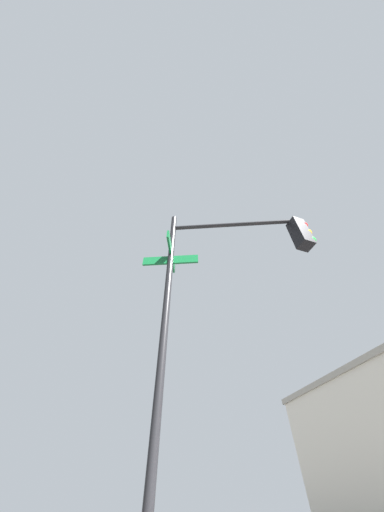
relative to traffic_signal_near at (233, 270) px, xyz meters
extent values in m
cylinder|color=black|center=(-0.48, -1.11, -1.29)|extent=(0.12, 0.12, 6.18)
cylinder|color=black|center=(0.06, 0.14, 1.40)|extent=(1.17, 2.53, 0.09)
cube|color=black|center=(0.60, 1.39, 0.95)|extent=(0.28, 0.28, 0.80)
sphere|color=red|center=(0.66, 1.53, 1.20)|extent=(0.18, 0.18, 0.18)
sphere|color=orange|center=(0.66, 1.53, 0.95)|extent=(0.18, 0.18, 0.18)
sphere|color=green|center=(0.66, 1.53, 0.70)|extent=(0.18, 0.18, 0.18)
cube|color=#0F5128|center=(-0.48, -1.11, 0.35)|extent=(0.47, 1.02, 0.20)
cube|color=#0F5128|center=(-0.48, -1.11, 0.57)|extent=(0.93, 0.43, 0.20)
camera|label=1|loc=(2.94, -1.85, -3.20)|focal=17.55mm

